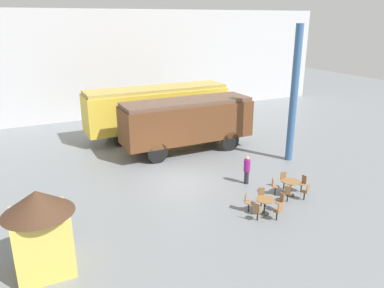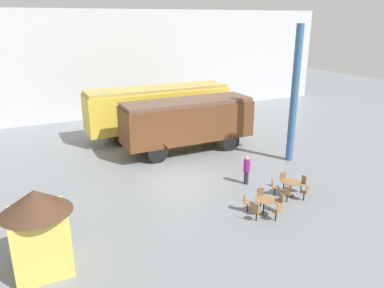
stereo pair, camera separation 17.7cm
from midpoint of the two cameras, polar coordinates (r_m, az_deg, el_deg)
name	(u,v)px [view 1 (the left image)]	position (r m, az deg, el deg)	size (l,w,h in m)	color
ground_plane	(181,181)	(20.13, -1.96, -5.61)	(80.00, 80.00, 0.00)	gray
backdrop_wall	(105,65)	(33.07, -13.23, 11.62)	(44.00, 0.15, 9.00)	silver
passenger_coach_vintage	(157,107)	(27.31, -5.51, 5.61)	(10.34, 2.62, 3.60)	gold
passenger_coach_wooden	(187,120)	(23.96, -0.97, 3.66)	(8.43, 2.58, 3.38)	brown
cafe_table_near	(291,184)	(18.89, 14.58, -5.95)	(0.86, 0.86, 0.75)	black
cafe_table_mid	(265,202)	(16.96, 10.76, -8.75)	(0.82, 0.82, 0.71)	black
cafe_chair_0	(303,182)	(19.46, 16.28, -5.64)	(0.36, 0.36, 0.87)	black
cafe_chair_1	(284,179)	(19.58, 13.55, -5.24)	(0.36, 0.38, 0.87)	black
cafe_chair_2	(274,185)	(18.82, 12.13, -6.13)	(0.40, 0.39, 0.87)	black
cafe_chair_3	(288,192)	(18.20, 14.10, -7.17)	(0.41, 0.40, 0.87)	black
cafe_chair_4	(306,191)	(18.61, 16.75, -6.82)	(0.38, 0.39, 0.87)	black
cafe_chair_5	(280,201)	(17.35, 13.02, -8.42)	(0.37, 0.36, 0.87)	black
cafe_chair_6	(261,195)	(17.66, 10.26, -7.72)	(0.38, 0.40, 0.87)	black
cafe_chair_7	(247,201)	(17.06, 8.12, -8.58)	(0.40, 0.40, 0.87)	black
cafe_chair_8	(257,210)	(16.35, 9.58, -9.95)	(0.40, 0.39, 0.87)	black
cafe_chair_9	(279,210)	(16.54, 12.76, -9.82)	(0.36, 0.38, 0.87)	black
visitor_person	(247,169)	(19.66, 8.10, -3.80)	(0.34, 0.34, 1.53)	#262633
ticket_kiosk	(41,227)	(13.71, -22.43, -11.63)	(2.34, 2.34, 3.00)	#DBC151
support_pillar	(294,95)	(22.73, 15.05, 7.19)	(0.44, 0.44, 8.00)	#386093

